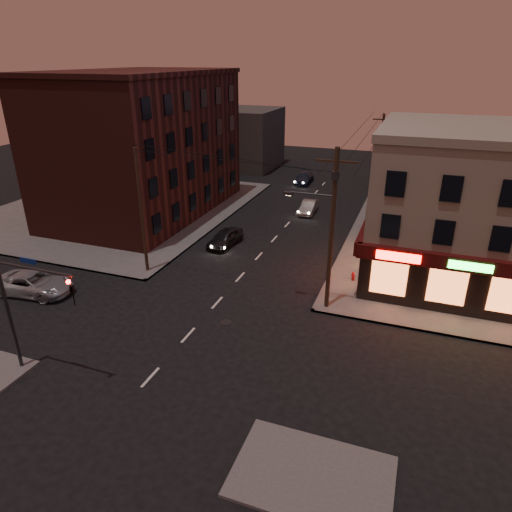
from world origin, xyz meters
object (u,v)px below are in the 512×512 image
at_px(sedan_mid, 309,207).
at_px(sedan_far, 304,178).
at_px(sedan_near, 225,238).
at_px(fire_hydrant, 353,276).
at_px(suv_cross, 33,284).

relative_size(sedan_mid, sedan_far, 0.84).
height_order(sedan_near, sedan_far, sedan_near).
distance_m(sedan_far, fire_hydrant, 27.48).
bearing_deg(sedan_near, sedan_mid, 74.88).
xyz_separation_m(suv_cross, sedan_mid, (13.13, 23.13, -0.11)).
distance_m(sedan_near, sedan_mid, 11.80).
bearing_deg(sedan_far, sedan_near, -94.42).
height_order(suv_cross, sedan_far, suv_cross).
bearing_deg(suv_cross, fire_hydrant, -71.44).
bearing_deg(suv_cross, sedan_near, -41.25).
bearing_deg(sedan_far, fire_hydrant, -70.01).
xyz_separation_m(suv_cross, sedan_near, (8.65, 12.21, -0.04)).
bearing_deg(sedan_mid, sedan_near, -114.35).
relative_size(sedan_far, fire_hydrant, 6.87).
relative_size(sedan_near, fire_hydrant, 6.21).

